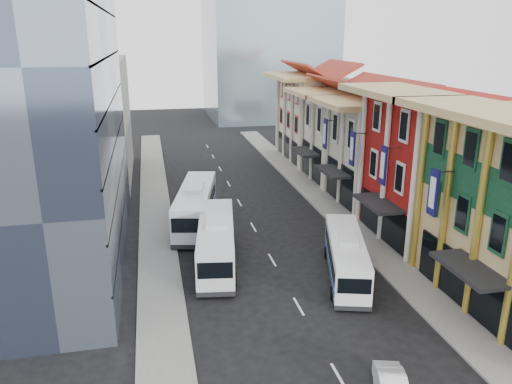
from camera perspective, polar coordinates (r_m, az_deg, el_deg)
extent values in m
cube|color=slate|center=(47.06, 9.90, -3.10)|extent=(3.00, 90.00, 0.15)
cube|color=slate|center=(43.88, -11.27, -4.72)|extent=(3.00, 90.00, 0.15)
cube|color=#9E1611|center=(43.49, 19.50, 2.63)|extent=(8.00, 10.00, 12.00)
cube|color=beige|center=(51.79, 14.02, 4.23)|extent=(8.00, 9.00, 10.00)
cube|color=beige|center=(59.82, 10.29, 6.20)|extent=(8.00, 9.00, 10.00)
cube|color=beige|center=(69.40, 7.05, 8.29)|extent=(8.00, 12.00, 11.00)
cube|color=#424F69|center=(38.72, -25.56, 13.77)|extent=(12.00, 26.00, 30.00)
cube|color=gray|center=(61.92, -19.09, 7.78)|extent=(10.00, 18.00, 14.00)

